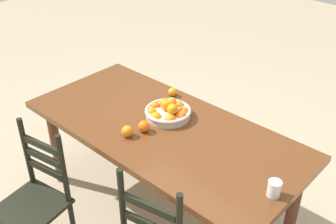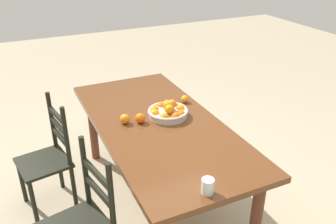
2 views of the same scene
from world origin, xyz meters
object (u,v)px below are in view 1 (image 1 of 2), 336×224
at_px(drinking_glass, 274,188).
at_px(chair_near_window, 37,201).
at_px(orange_loose_2, 172,92).
at_px(fruit_bowl, 168,111).
at_px(orange_loose_0, 127,131).
at_px(orange_loose_1, 144,126).
at_px(dining_table, 163,138).

bearing_deg(drinking_glass, chair_near_window, 31.24).
bearing_deg(orange_loose_2, fruit_bowl, 126.70).
xyz_separation_m(orange_loose_0, orange_loose_1, (-0.04, -0.11, 0.00)).
xyz_separation_m(orange_loose_2, drinking_glass, (-1.14, 0.44, 0.01)).
xyz_separation_m(orange_loose_1, drinking_glass, (-0.96, -0.05, 0.01)).
relative_size(orange_loose_1, drinking_glass, 0.83).
distance_m(dining_table, orange_loose_1, 0.19).
relative_size(chair_near_window, fruit_bowl, 2.91).
distance_m(orange_loose_0, orange_loose_2, 0.62).
xyz_separation_m(fruit_bowl, drinking_glass, (-0.96, 0.20, 0.00)).
height_order(chair_near_window, orange_loose_0, chair_near_window).
height_order(orange_loose_0, orange_loose_2, orange_loose_0).
bearing_deg(chair_near_window, orange_loose_1, 57.90).
relative_size(orange_loose_2, drinking_glass, 0.70).
relative_size(fruit_bowl, orange_loose_2, 4.95).
relative_size(orange_loose_0, orange_loose_2, 1.17).
height_order(chair_near_window, orange_loose_2, chair_near_window).
height_order(fruit_bowl, drinking_glass, fruit_bowl).
height_order(dining_table, orange_loose_1, orange_loose_1).
xyz_separation_m(orange_loose_0, drinking_glass, (-0.99, -0.16, 0.01)).
height_order(dining_table, chair_near_window, chair_near_window).
relative_size(fruit_bowl, drinking_glass, 3.46).
height_order(dining_table, fruit_bowl, fruit_bowl).
bearing_deg(fruit_bowl, dining_table, 115.50).
bearing_deg(drinking_glass, orange_loose_2, -21.27).
height_order(orange_loose_0, drinking_glass, drinking_glass).
bearing_deg(orange_loose_1, orange_loose_2, -69.38).
bearing_deg(orange_loose_0, chair_near_window, 67.44).
relative_size(fruit_bowl, orange_loose_1, 4.18).
relative_size(dining_table, fruit_bowl, 6.03).
relative_size(orange_loose_1, orange_loose_2, 1.19).
xyz_separation_m(chair_near_window, orange_loose_1, (-0.29, -0.71, 0.36)).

